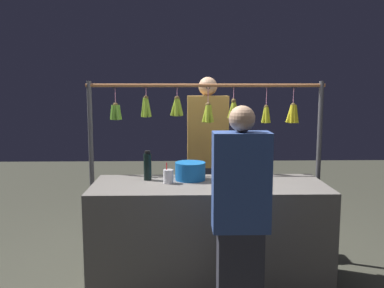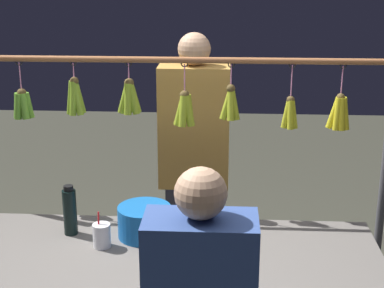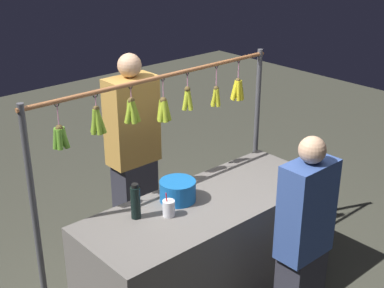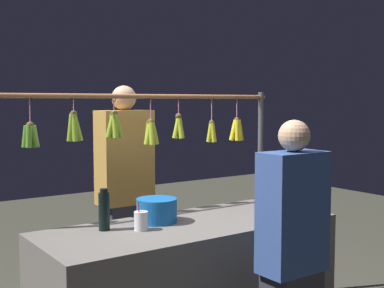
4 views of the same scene
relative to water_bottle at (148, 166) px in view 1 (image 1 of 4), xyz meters
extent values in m
plane|color=#3D3D32|center=(-0.52, 0.15, -1.00)|extent=(12.00, 12.00, 0.00)
cube|color=#66605B|center=(-0.52, 0.15, -0.56)|extent=(1.93, 0.74, 0.88)
cylinder|color=#4C4C51|center=(-1.59, -0.36, -0.14)|extent=(0.04, 0.04, 1.72)
cylinder|color=#4C4C51|center=(0.55, -0.36, -0.14)|extent=(0.04, 0.04, 1.72)
cylinder|color=#9E6038|center=(-0.52, -0.36, 0.69)|extent=(2.20, 0.03, 0.03)
torus|color=black|center=(-1.33, -0.36, 0.67)|extent=(0.04, 0.02, 0.04)
cylinder|color=pink|center=(-1.33, -0.36, 0.58)|extent=(0.01, 0.01, 0.16)
sphere|color=brown|center=(-1.33, -0.36, 0.50)|extent=(0.04, 0.04, 0.04)
cylinder|color=gold|center=(-1.30, -0.36, 0.42)|extent=(0.07, 0.04, 0.17)
cylinder|color=gold|center=(-1.32, -0.33, 0.42)|extent=(0.04, 0.05, 0.17)
cylinder|color=gold|center=(-1.34, -0.33, 0.42)|extent=(0.04, 0.06, 0.17)
cylinder|color=gold|center=(-1.36, -0.34, 0.42)|extent=(0.05, 0.05, 0.17)
cylinder|color=gold|center=(-1.36, -0.37, 0.42)|extent=(0.06, 0.04, 0.17)
cylinder|color=gold|center=(-1.34, -0.38, 0.42)|extent=(0.05, 0.07, 0.17)
cylinder|color=gold|center=(-1.32, -0.38, 0.42)|extent=(0.05, 0.06, 0.17)
torus|color=black|center=(-1.08, -0.36, 0.67)|extent=(0.04, 0.01, 0.04)
cylinder|color=pink|center=(-1.08, -0.36, 0.58)|extent=(0.01, 0.01, 0.18)
sphere|color=brown|center=(-1.08, -0.36, 0.49)|extent=(0.04, 0.04, 0.04)
cylinder|color=gold|center=(-1.06, -0.36, 0.41)|extent=(0.06, 0.04, 0.15)
cylinder|color=gold|center=(-1.08, -0.34, 0.41)|extent=(0.03, 0.05, 0.15)
cylinder|color=gold|center=(-1.10, -0.35, 0.41)|extent=(0.05, 0.04, 0.15)
cylinder|color=gold|center=(-1.08, -0.37, 0.41)|extent=(0.04, 0.07, 0.15)
torus|color=black|center=(-0.77, -0.36, 0.67)|extent=(0.04, 0.02, 0.04)
cylinder|color=pink|center=(-0.77, -0.36, 0.60)|extent=(0.01, 0.01, 0.12)
sphere|color=brown|center=(-0.77, -0.36, 0.54)|extent=(0.05, 0.05, 0.05)
cylinder|color=#A5B426|center=(-0.76, -0.35, 0.46)|extent=(0.08, 0.04, 0.17)
cylinder|color=#A5B426|center=(-0.78, -0.34, 0.46)|extent=(0.04, 0.07, 0.17)
cylinder|color=#A5B426|center=(-0.79, -0.35, 0.46)|extent=(0.06, 0.04, 0.17)
cylinder|color=#A5B426|center=(-0.78, -0.37, 0.46)|extent=(0.04, 0.07, 0.17)
torus|color=black|center=(-0.54, -0.36, 0.67)|extent=(0.04, 0.01, 0.04)
cylinder|color=pink|center=(-0.54, -0.36, 0.58)|extent=(0.01, 0.01, 0.16)
sphere|color=brown|center=(-0.54, -0.36, 0.50)|extent=(0.05, 0.05, 0.05)
cylinder|color=#9DB227|center=(-0.51, -0.35, 0.42)|extent=(0.08, 0.04, 0.17)
cylinder|color=#9DB227|center=(-0.53, -0.33, 0.42)|extent=(0.05, 0.07, 0.17)
cylinder|color=#9DB227|center=(-0.56, -0.34, 0.42)|extent=(0.07, 0.05, 0.17)
cylinder|color=#9DB227|center=(-0.56, -0.37, 0.42)|extent=(0.06, 0.05, 0.17)
cylinder|color=#9DB227|center=(-0.53, -0.38, 0.42)|extent=(0.05, 0.06, 0.17)
torus|color=black|center=(-0.25, -0.36, 0.67)|extent=(0.04, 0.01, 0.04)
cylinder|color=pink|center=(-0.25, -0.36, 0.62)|extent=(0.01, 0.01, 0.10)
sphere|color=brown|center=(-0.25, -0.36, 0.56)|extent=(0.05, 0.05, 0.05)
cylinder|color=#8DAC28|center=(-0.23, -0.36, 0.48)|extent=(0.08, 0.04, 0.17)
cylinder|color=#8DAC28|center=(-0.25, -0.33, 0.48)|extent=(0.04, 0.06, 0.17)
cylinder|color=#8DAC28|center=(-0.27, -0.35, 0.48)|extent=(0.07, 0.06, 0.17)
cylinder|color=#8DAC28|center=(-0.27, -0.37, 0.48)|extent=(0.07, 0.06, 0.17)
cylinder|color=#8DAC28|center=(-0.25, -0.38, 0.48)|extent=(0.04, 0.06, 0.17)
torus|color=black|center=(0.03, -0.36, 0.67)|extent=(0.04, 0.01, 0.04)
cylinder|color=pink|center=(0.03, -0.36, 0.62)|extent=(0.01, 0.01, 0.10)
sphere|color=brown|center=(0.03, -0.36, 0.57)|extent=(0.05, 0.05, 0.05)
cylinder|color=#80A82A|center=(0.06, -0.36, 0.48)|extent=(0.06, 0.03, 0.18)
cylinder|color=#80A82A|center=(0.04, -0.34, 0.48)|extent=(0.04, 0.06, 0.18)
cylinder|color=#80A82A|center=(0.02, -0.34, 0.48)|extent=(0.07, 0.07, 0.18)
cylinder|color=#80A82A|center=(0.02, -0.37, 0.48)|extent=(0.06, 0.06, 0.18)
cylinder|color=#80A82A|center=(0.04, -0.38, 0.48)|extent=(0.05, 0.07, 0.18)
torus|color=black|center=(0.32, -0.36, 0.67)|extent=(0.04, 0.01, 0.04)
cylinder|color=pink|center=(0.32, -0.36, 0.59)|extent=(0.01, 0.01, 0.16)
sphere|color=brown|center=(0.32, -0.36, 0.50)|extent=(0.05, 0.05, 0.05)
cylinder|color=#609E2D|center=(0.34, -0.36, 0.44)|extent=(0.05, 0.04, 0.14)
cylinder|color=#609E2D|center=(0.33, -0.33, 0.44)|extent=(0.05, 0.05, 0.14)
cylinder|color=#609E2D|center=(0.30, -0.33, 0.44)|extent=(0.06, 0.07, 0.14)
cylinder|color=#609E2D|center=(0.29, -0.36, 0.44)|extent=(0.06, 0.04, 0.14)
cylinder|color=#609E2D|center=(0.30, -0.38, 0.44)|extent=(0.05, 0.07, 0.14)
cylinder|color=#609E2D|center=(0.33, -0.38, 0.44)|extent=(0.05, 0.05, 0.14)
cylinder|color=black|center=(0.00, 0.00, -0.01)|extent=(0.07, 0.07, 0.23)
cylinder|color=black|center=(0.00, 0.00, 0.12)|extent=(0.05, 0.05, 0.02)
cylinder|color=#1660AF|center=(-0.37, 0.00, -0.04)|extent=(0.26, 0.26, 0.15)
cylinder|color=silver|center=(-0.18, 0.13, -0.06)|extent=(0.08, 0.08, 0.11)
cylinder|color=red|center=(-0.17, 0.13, -0.03)|extent=(0.01, 0.03, 0.17)
cube|color=#2D2D38|center=(-0.56, -0.81, -0.58)|extent=(0.34, 0.23, 0.84)
cube|color=#BF8C3F|center=(-0.56, -0.81, 0.21)|extent=(0.42, 0.23, 0.74)
sphere|color=tan|center=(-0.56, -0.81, 0.68)|extent=(0.19, 0.19, 0.19)
cube|color=#2D2D38|center=(-0.68, 0.89, -0.63)|extent=(0.30, 0.20, 0.74)
cube|color=#334C8C|center=(-0.68, 0.89, 0.06)|extent=(0.37, 0.20, 0.65)
sphere|color=tan|center=(-0.68, 0.89, 0.47)|extent=(0.17, 0.17, 0.17)
camera|label=1|loc=(-0.30, 3.52, 0.67)|focal=39.15mm
camera|label=2|loc=(-0.75, 2.59, 1.17)|focal=54.91mm
camera|label=3|loc=(1.82, 2.61, 1.75)|focal=50.49mm
camera|label=4|loc=(1.32, 2.78, 0.65)|focal=48.12mm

